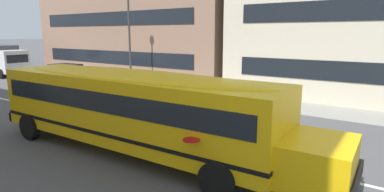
% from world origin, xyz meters
% --- Properties ---
extents(ground_plane, '(400.00, 400.00, 0.00)m').
position_xyz_m(ground_plane, '(0.00, 0.00, 0.00)').
color(ground_plane, '#4C4C4F').
extents(sidewalk_far, '(120.00, 3.00, 0.01)m').
position_xyz_m(sidewalk_far, '(0.00, 7.94, 0.01)').
color(sidewalk_far, gray).
rests_on(sidewalk_far, ground_plane).
extents(lane_centreline, '(110.00, 0.16, 0.01)m').
position_xyz_m(lane_centreline, '(0.00, 0.00, 0.00)').
color(lane_centreline, silver).
rests_on(lane_centreline, ground_plane).
extents(school_bus, '(12.41, 2.95, 2.76)m').
position_xyz_m(school_bus, '(0.62, -1.73, 1.64)').
color(school_bus, yellow).
rests_on(school_bus, ground_plane).
extents(parked_car_green_by_hydrant, '(3.93, 1.94, 1.64)m').
position_xyz_m(parked_car_green_by_hydrant, '(-13.40, 5.23, 0.84)').
color(parked_car_green_by_hydrant, '#236038').
rests_on(parked_car_green_by_hydrant, ground_plane).
extents(box_truck, '(6.08, 2.55, 2.82)m').
position_xyz_m(box_truck, '(-23.67, 5.35, 1.54)').
color(box_truck, silver).
rests_on(box_truck, ground_plane).
extents(street_lamp, '(0.44, 0.44, 6.80)m').
position_xyz_m(street_lamp, '(-8.61, 7.24, 4.31)').
color(street_lamp, '#38383D').
rests_on(street_lamp, ground_plane).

